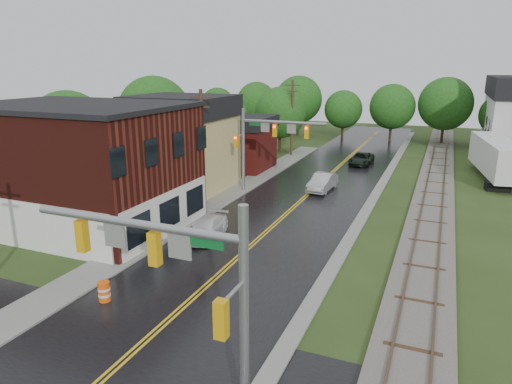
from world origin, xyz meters
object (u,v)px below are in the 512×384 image
Objects in this scene: utility_pole_b at (202,146)px; semi_trailer at (496,156)px; traffic_signal_near at (177,269)px; tree_left_b at (155,115)px; suv_dark at (362,159)px; utility_pole_c at (292,117)px; traffic_signal_far at (266,136)px; brick_building at (79,165)px; tree_left_c at (224,120)px; tree_left_e at (281,114)px; pickup_white at (207,228)px; tree_left_a at (70,132)px; construction_barrel at (104,292)px; sedan_silver at (323,182)px.

semi_trailer is at bearing 39.55° from utility_pole_b.
tree_left_b reaches higher than traffic_signal_near.
suv_dark is at bearing 66.02° from utility_pole_b.
traffic_signal_far is at bearing -78.91° from utility_pole_c.
utility_pole_b is 0.93× the size of tree_left_b.
semi_trailer is at bearing 42.28° from brick_building.
tree_left_c is at bearing 63.44° from tree_left_b.
pickup_white is at bearing -79.37° from tree_left_e.
tree_left_e reaches higher than traffic_signal_near.
brick_building is 9.96m from pickup_white.
utility_pole_c is (-10.27, 42.00, -0.25)m from traffic_signal_near.
traffic_signal_near is 39.91m from semi_trailer.
traffic_signal_near reaches higher than semi_trailer.
tree_left_a is at bearing -152.51° from semi_trailer.
tree_left_b reaches higher than tree_left_a.
suv_dark reaches higher than pickup_white.
traffic_signal_far is 0.82× the size of utility_pole_c.
brick_building is 3.31× the size of pickup_white.
tree_left_e is (-2.05, 23.90, 0.09)m from utility_pole_b.
pickup_white reaches higher than construction_barrel.
semi_trailer is (21.90, 18.08, -2.44)m from utility_pole_b.
utility_pole_b is 11.57m from sedan_silver.
sedan_silver is (7.60, 7.76, -3.97)m from utility_pole_b.
tree_left_a is (-13.05, -22.10, 0.39)m from utility_pole_c.
utility_pole_c reaches higher than traffic_signal_far.
traffic_signal_near is 0.96× the size of tree_left_c.
brick_building is at bearing 140.83° from traffic_signal_near.
tree_left_c reaches higher than sedan_silver.
semi_trailer is at bearing -10.13° from utility_pole_c.
suv_dark is at bearing 61.63° from brick_building.
traffic_signal_near is 1.55× the size of suv_dark.
tree_left_e is at bearing 105.68° from traffic_signal_near.
traffic_signal_near is 0.82× the size of utility_pole_c.
sedan_silver is 0.37× the size of semi_trailer.
tree_left_a is at bearing 136.74° from construction_barrel.
traffic_signal_far is 0.76× the size of tree_left_b.
construction_barrel is (8.80, -8.31, -3.66)m from brick_building.
tree_left_c is (-7.05, -4.10, -0.21)m from utility_pole_c.
traffic_signal_near is at bearing -106.98° from semi_trailer.
tree_left_b reaches higher than suv_dark.
tree_left_a is (-13.05, -0.10, 0.39)m from utility_pole_b.
tree_left_b is 34.12m from semi_trailer.
traffic_signal_far reaches higher than sedan_silver.
construction_barrel is at bearing -60.68° from tree_left_b.
utility_pole_c reaches higher than traffic_signal_near.
semi_trailer is at bearing -13.64° from tree_left_e.
tree_left_b reaches higher than sedan_silver.
brick_building is 1.87× the size of tree_left_c.
tree_left_c is at bearing 128.82° from traffic_signal_far.
tree_left_a is 0.89× the size of tree_left_b.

